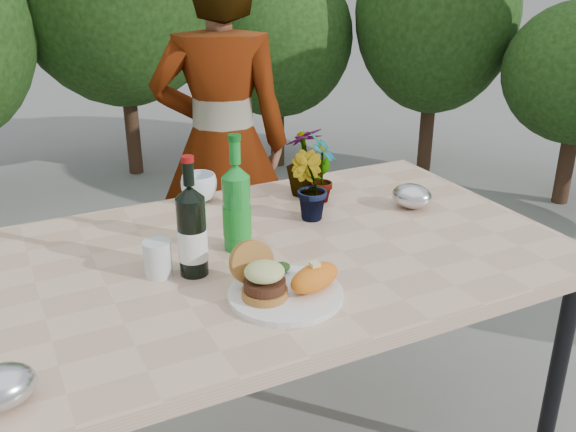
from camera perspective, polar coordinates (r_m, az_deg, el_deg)
name	(u,v)px	position (r m, az deg, el deg)	size (l,w,h in m)	color
patio_table	(275,267)	(1.82, -1.13, -4.55)	(1.60, 1.00, 0.75)	#D2AB8C
shrub_hedge	(176,22)	(3.33, -9.94, 16.64)	(6.87, 5.16, 2.52)	#382316
dinner_plate	(286,294)	(1.56, -0.21, -6.97)	(0.28, 0.28, 0.01)	white
burger_stack	(261,276)	(1.53, -2.39, -5.38)	(0.11, 0.16, 0.11)	#B7722D
sweet_potato	(315,278)	(1.55, 2.38, -5.50)	(0.15, 0.08, 0.06)	orange
grilled_veg	(275,269)	(1.63, -1.12, -4.76)	(0.08, 0.05, 0.03)	olive
wine_bottle	(192,232)	(1.63, -8.53, -1.43)	(0.08, 0.08, 0.32)	black
sparkling_water	(237,208)	(1.76, -4.58, 0.68)	(0.08, 0.08, 0.33)	#188729
plastic_cup	(158,259)	(1.67, -11.50, -3.74)	(0.07, 0.07, 0.10)	silver
seedling_left	(322,168)	(2.09, 3.05, 4.25)	(0.12, 0.08, 0.23)	#24541C
seedling_mid	(309,186)	(1.96, 1.87, 2.66)	(0.12, 0.09, 0.21)	#2E5C1F
seedling_right	(305,161)	(2.15, 1.56, 4.90)	(0.13, 0.13, 0.23)	#265E20
blue_bowl	(199,188)	(2.13, -7.91, 2.51)	(0.12, 0.12, 0.09)	white
foil_packet_left	(0,387)	(1.32, -24.21, -13.71)	(0.13, 0.11, 0.08)	#B9BBC1
foil_packet_right	(412,196)	(2.10, 10.94, 1.75)	(0.13, 0.11, 0.08)	silver
person	(222,146)	(2.67, -5.86, 6.23)	(0.56, 0.37, 1.54)	#A07150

